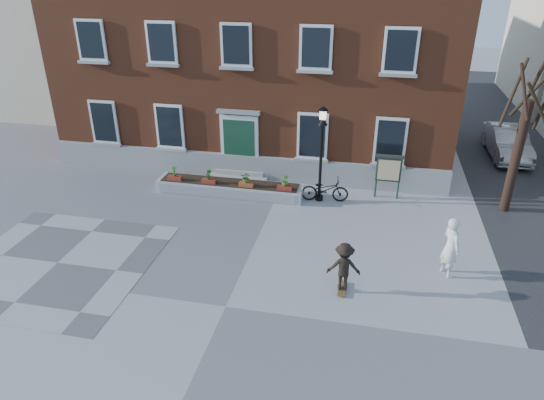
% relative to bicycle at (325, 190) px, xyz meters
% --- Properties ---
extents(ground, '(100.00, 100.00, 0.00)m').
position_rel_bicycle_xyz_m(ground, '(-1.98, -7.36, -0.50)').
color(ground, '#97979A').
rests_on(ground, ground).
extents(checker_patch, '(6.00, 6.00, 0.01)m').
position_rel_bicycle_xyz_m(checker_patch, '(-7.98, -6.36, -0.50)').
color(checker_patch, '#555558').
rests_on(checker_patch, ground).
extents(distant_building, '(10.00, 12.00, 13.00)m').
position_rel_bicycle_xyz_m(distant_building, '(-19.98, 12.64, 6.00)').
color(distant_building, beige).
rests_on(distant_building, ground).
extents(bicycle, '(1.97, 0.88, 1.00)m').
position_rel_bicycle_xyz_m(bicycle, '(0.00, 0.00, 0.00)').
color(bicycle, black).
rests_on(bicycle, ground).
extents(parked_car, '(1.66, 4.57, 1.50)m').
position_rel_bicycle_xyz_m(parked_car, '(8.28, 6.86, 0.25)').
color(parked_car, '#ACAFB1').
rests_on(parked_car, ground).
extents(bystander, '(0.76, 0.86, 1.98)m').
position_rel_bicycle_xyz_m(bystander, '(4.32, -4.36, 0.49)').
color(bystander, silver).
rests_on(bystander, ground).
extents(brick_building, '(18.40, 10.85, 12.60)m').
position_rel_bicycle_xyz_m(brick_building, '(-3.98, 6.62, 5.80)').
color(brick_building, brown).
rests_on(brick_building, ground).
extents(planter_assembly, '(6.20, 1.12, 1.15)m').
position_rel_bicycle_xyz_m(planter_assembly, '(-3.97, -0.18, -0.19)').
color(planter_assembly, '#B8B8B3').
rests_on(planter_assembly, ground).
extents(bare_tree, '(1.83, 1.83, 6.16)m').
position_rel_bicycle_xyz_m(bare_tree, '(7.03, 0.65, 2.29)').
color(bare_tree, black).
rests_on(bare_tree, ground).
extents(lamp_post, '(0.40, 0.40, 3.93)m').
position_rel_bicycle_xyz_m(lamp_post, '(-0.22, 0.02, 2.04)').
color(lamp_post, black).
rests_on(lamp_post, ground).
extents(notice_board, '(1.10, 0.16, 1.87)m').
position_rel_bicycle_xyz_m(notice_board, '(2.46, 0.81, 0.76)').
color(notice_board, '#193321').
rests_on(notice_board, ground).
extents(skateboarder, '(1.04, 0.78, 1.60)m').
position_rel_bicycle_xyz_m(skateboarder, '(1.19, -5.90, 0.33)').
color(skateboarder, brown).
rests_on(skateboarder, ground).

